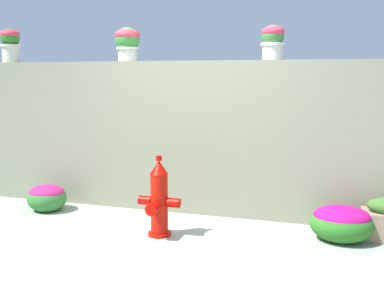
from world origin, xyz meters
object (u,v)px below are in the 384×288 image
at_px(potted_plant_0, 10,42).
at_px(flower_bush_right, 342,222).
at_px(flower_bush_left, 47,197).
at_px(potted_plant_1, 127,41).
at_px(fire_hydrant, 159,201).
at_px(potted_plant_2, 273,40).

xyz_separation_m(potted_plant_0, flower_bush_right, (4.27, -0.60, -1.87)).
height_order(potted_plant_0, flower_bush_left, potted_plant_0).
height_order(potted_plant_0, potted_plant_1, potted_plant_0).
height_order(potted_plant_0, fire_hydrant, potted_plant_0).
distance_m(potted_plant_2, fire_hydrant, 2.16).
height_order(potted_plant_2, flower_bush_right, potted_plant_2).
xyz_separation_m(potted_plant_1, potted_plant_2, (1.74, 0.03, -0.02)).
relative_size(potted_plant_2, fire_hydrant, 0.47).
distance_m(fire_hydrant, flower_bush_right, 1.83).
height_order(potted_plant_0, flower_bush_right, potted_plant_0).
bearing_deg(flower_bush_right, flower_bush_left, 179.81).
xyz_separation_m(potted_plant_0, potted_plant_1, (1.72, -0.05, -0.02)).
xyz_separation_m(fire_hydrant, flower_bush_left, (-1.63, 0.44, -0.20)).
xyz_separation_m(potted_plant_1, fire_hydrant, (0.78, -0.98, -1.66)).
bearing_deg(flower_bush_right, fire_hydrant, -166.39).
bearing_deg(flower_bush_right, potted_plant_2, 144.36).
distance_m(potted_plant_0, potted_plant_1, 1.72).
bearing_deg(potted_plant_2, flower_bush_left, -167.69).
distance_m(potted_plant_1, potted_plant_2, 1.74).
height_order(fire_hydrant, flower_bush_right, fire_hydrant).
height_order(fire_hydrant, flower_bush_left, fire_hydrant).
bearing_deg(potted_plant_2, potted_plant_1, -178.98).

